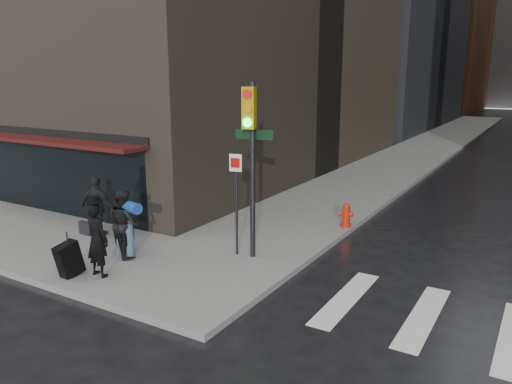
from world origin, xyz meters
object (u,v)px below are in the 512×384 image
man_overcoat (91,242)px  man_greycoat (97,206)px  traffic_light (250,147)px  man_jeans (124,223)px  fire_hydrant (346,216)px

man_overcoat → man_greycoat: 3.07m
man_overcoat → man_greycoat: (-2.19, 2.15, 0.06)m
man_greycoat → traffic_light: bearing=177.7°
man_overcoat → man_jeans: man_overcoat is taller
man_overcoat → man_greycoat: size_ratio=1.11×
man_overcoat → traffic_light: (2.47, 2.84, 1.99)m
traffic_light → man_jeans: bearing=-161.6°
man_jeans → traffic_light: size_ratio=0.40×
man_jeans → fire_hydrant: bearing=-103.9°
man_jeans → fire_hydrant: 6.54m
man_greycoat → fire_hydrant: 7.29m
man_overcoat → man_jeans: (-0.29, 1.32, 0.07)m
man_greycoat → fire_hydrant: size_ratio=2.35×
traffic_light → man_greycoat: bearing=178.0°
man_overcoat → man_greycoat: bearing=-41.2°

